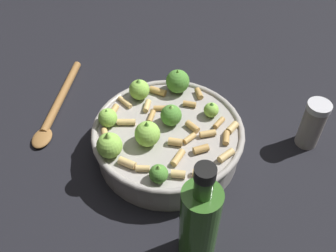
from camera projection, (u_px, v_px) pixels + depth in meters
name	position (u px, v px, depth m)	size (l,w,h in m)	color
ground_plane	(168.00, 151.00, 0.70)	(2.40, 2.40, 0.00)	black
cooking_pan	(166.00, 137.00, 0.67)	(0.27, 0.27, 0.11)	#9E9993
pepper_shaker	(312.00, 124.00, 0.68)	(0.04, 0.04, 0.10)	gray
olive_oil_bottle	(199.00, 222.00, 0.51)	(0.05, 0.05, 0.20)	#336023
wooden_spoon	(57.00, 106.00, 0.78)	(0.13, 0.24, 0.02)	olive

